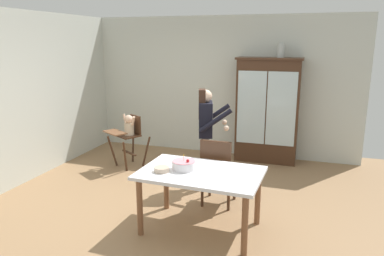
% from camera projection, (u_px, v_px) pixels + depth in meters
% --- Properties ---
extents(ground_plane, '(6.24, 6.24, 0.00)m').
position_uv_depth(ground_plane, '(175.00, 205.00, 5.04)').
color(ground_plane, '#93704C').
extents(wall_back, '(5.32, 0.06, 2.70)m').
position_uv_depth(wall_back, '(221.00, 86.00, 7.15)').
color(wall_back, silver).
rests_on(wall_back, ground_plane).
extents(wall_left, '(0.06, 5.32, 2.70)m').
position_uv_depth(wall_left, '(12.00, 100.00, 5.51)').
color(wall_left, silver).
rests_on(wall_left, ground_plane).
extents(china_cabinet, '(1.18, 0.48, 1.94)m').
position_uv_depth(china_cabinet, '(267.00, 110.00, 6.71)').
color(china_cabinet, '#422819').
rests_on(china_cabinet, ground_plane).
extents(ceramic_vase, '(0.13, 0.13, 0.27)m').
position_uv_depth(ceramic_vase, '(281.00, 51.00, 6.40)').
color(ceramic_vase, '#B2B7B2').
rests_on(ceramic_vase, china_cabinet).
extents(high_chair_with_toddler, '(0.79, 0.84, 0.95)m').
position_uv_depth(high_chair_with_toddler, '(129.00, 131.00, 6.47)').
color(high_chair_with_toddler, '#422819').
rests_on(high_chair_with_toddler, ground_plane).
extents(adult_person, '(0.61, 0.59, 1.53)m').
position_uv_depth(adult_person, '(206.00, 126.00, 5.48)').
color(adult_person, '#47474C').
rests_on(adult_person, ground_plane).
extents(dining_table, '(1.46, 0.98, 0.74)m').
position_uv_depth(dining_table, '(201.00, 179.00, 4.26)').
color(dining_table, silver).
rests_on(dining_table, ground_plane).
extents(birthday_cake, '(0.28, 0.28, 0.19)m').
position_uv_depth(birthday_cake, '(184.00, 165.00, 4.30)').
color(birthday_cake, white).
rests_on(birthday_cake, dining_table).
extents(serving_bowl, '(0.18, 0.18, 0.05)m').
position_uv_depth(serving_bowl, '(162.00, 169.00, 4.23)').
color(serving_bowl, '#C6AD93').
rests_on(serving_bowl, dining_table).
extents(dining_chair_far_side, '(0.45, 0.45, 0.96)m').
position_uv_depth(dining_chair_far_side, '(217.00, 168.00, 4.90)').
color(dining_chair_far_side, '#422819').
rests_on(dining_chair_far_side, ground_plane).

